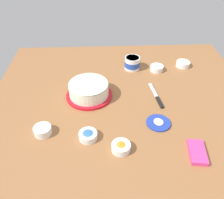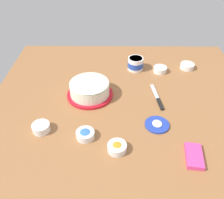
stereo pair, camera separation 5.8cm
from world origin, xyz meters
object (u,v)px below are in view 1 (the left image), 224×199
object	(u,v)px
frosted_cake	(89,90)
sprinkle_bowl_green	(157,68)
sprinkle_bowl_orange	(121,147)
candy_box_lower	(197,152)
sprinkle_bowl_rainbow	(183,64)
frosting_tub	(132,63)
frosting_tub_lid	(158,123)
sprinkle_bowl_blue	(88,135)
spreading_knife	(157,97)
sprinkle_bowl_pink	(43,130)

from	to	relation	value
frosted_cake	sprinkle_bowl_green	world-z (taller)	frosted_cake
sprinkle_bowl_orange	candy_box_lower	distance (m)	0.34
sprinkle_bowl_rainbow	frosting_tub	bearing A→B (deg)	92.36
sprinkle_bowl_rainbow	sprinkle_bowl_orange	xyz separation A→B (m)	(-0.72, 0.48, 0.00)
frosted_cake	sprinkle_bowl_rainbow	size ratio (longest dim) A/B	2.87
candy_box_lower	sprinkle_bowl_rainbow	bearing A→B (deg)	-3.35
frosted_cake	frosting_tub	distance (m)	0.41
sprinkle_bowl_green	frosting_tub	bearing A→B (deg)	78.54
frosting_tub_lid	candy_box_lower	distance (m)	0.24
frosting_tub	frosting_tub_lid	xyz separation A→B (m)	(-0.54, -0.08, -0.04)
sprinkle_bowl_rainbow	candy_box_lower	distance (m)	0.77
frosting_tub_lid	frosting_tub	bearing A→B (deg)	7.92
frosting_tub_lid	sprinkle_bowl_green	xyz separation A→B (m)	(0.51, -0.09, 0.01)
frosting_tub_lid	sprinkle_bowl_rainbow	xyz separation A→B (m)	(0.56, -0.28, 0.01)
frosting_tub_lid	sprinkle_bowl_green	distance (m)	0.52
sprinkle_bowl_rainbow	candy_box_lower	bearing A→B (deg)	169.14
sprinkle_bowl_orange	frosting_tub_lid	bearing A→B (deg)	-51.70
frosting_tub_lid	sprinkle_bowl_blue	xyz separation A→B (m)	(-0.08, 0.36, 0.01)
frosting_tub	spreading_knife	world-z (taller)	frosting_tub
spreading_knife	candy_box_lower	bearing A→B (deg)	-165.92
frosted_cake	spreading_knife	xyz separation A→B (m)	(-0.04, -0.39, -0.04)
sprinkle_bowl_rainbow	sprinkle_bowl_green	xyz separation A→B (m)	(-0.05, 0.19, 0.00)
frosted_cake	sprinkle_bowl_green	size ratio (longest dim) A/B	3.04
spreading_knife	sprinkle_bowl_blue	distance (m)	0.49
frosting_tub_lid	sprinkle_bowl_rainbow	world-z (taller)	sprinkle_bowl_rainbow
sprinkle_bowl_rainbow	sprinkle_bowl_green	bearing A→B (deg)	103.99
sprinkle_bowl_pink	candy_box_lower	size ratio (longest dim) A/B	0.65
frosting_tub_lid	sprinkle_bowl_pink	size ratio (longest dim) A/B	1.41
candy_box_lower	sprinkle_bowl_blue	bearing A→B (deg)	84.14
frosted_cake	frosting_tub	world-z (taller)	frosted_cake
spreading_knife	sprinkle_bowl_orange	bearing A→B (deg)	147.49
frosting_tub	sprinkle_bowl_pink	distance (m)	0.77
sprinkle_bowl_green	sprinkle_bowl_pink	size ratio (longest dim) A/B	1.00
sprinkle_bowl_orange	candy_box_lower	size ratio (longest dim) A/B	0.65
spreading_knife	sprinkle_bowl_pink	world-z (taller)	sprinkle_bowl_pink
frosted_cake	sprinkle_bowl_orange	size ratio (longest dim) A/B	3.04
frosting_tub	sprinkle_bowl_pink	xyz separation A→B (m)	(-0.59, 0.50, -0.02)
sprinkle_bowl_rainbow	sprinkle_bowl_orange	bearing A→B (deg)	146.04
frosting_tub	sprinkle_bowl_pink	size ratio (longest dim) A/B	1.20
sprinkle_bowl_blue	sprinkle_bowl_green	distance (m)	0.74
sprinkle_bowl_orange	sprinkle_bowl_blue	bearing A→B (deg)	62.56
frosted_cake	frosting_tub_lid	size ratio (longest dim) A/B	2.16
sprinkle_bowl_blue	candy_box_lower	size ratio (longest dim) A/B	0.66
sprinkle_bowl_blue	sprinkle_bowl_pink	size ratio (longest dim) A/B	1.02
sprinkle_bowl_blue	sprinkle_bowl_pink	world-z (taller)	sprinkle_bowl_pink
sprinkle_bowl_rainbow	candy_box_lower	size ratio (longest dim) A/B	0.69
sprinkle_bowl_rainbow	sprinkle_bowl_blue	world-z (taller)	sprinkle_bowl_blue
frosting_tub_lid	sprinkle_bowl_rainbow	size ratio (longest dim) A/B	1.33
candy_box_lower	sprinkle_bowl_orange	bearing A→B (deg)	91.11
sprinkle_bowl_pink	spreading_knife	bearing A→B (deg)	-67.58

